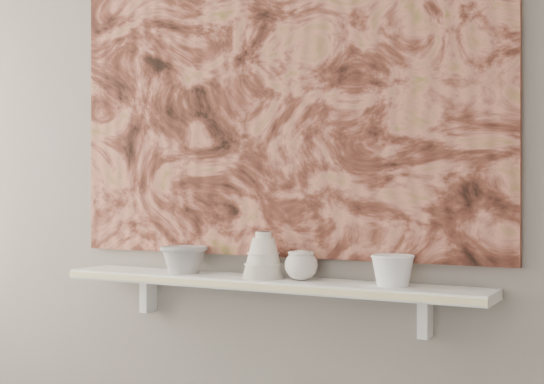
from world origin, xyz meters
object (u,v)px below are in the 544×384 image
Objects in this scene: bowl_grey at (184,259)px; cup_cream at (301,265)px; painting at (276,83)px; shelf at (263,283)px; bowl_white at (393,270)px; bell_vessel at (263,255)px.

bowl_grey is 1.58× the size of cup_cream.
shelf is at bearing -90.00° from painting.
shelf is 0.93× the size of painting.
cup_cream is (0.43, 0.00, -0.00)m from bowl_grey.
painting is 9.56× the size of bowl_grey.
bowl_grey is 1.27× the size of bowl_white.
shelf is 11.36× the size of bowl_white.
shelf is 0.09m from bell_vessel.
painting reaches higher than bell_vessel.
bell_vessel is at bearing 0.00° from bowl_grey.
painting is 0.58m from cup_cream.
bowl_grey is at bearing 180.00° from bowl_white.
bowl_white is at bearing 0.00° from bell_vessel.
painting is at bearing 169.05° from bowl_white.
bowl_grey is at bearing -164.77° from painting.
bell_vessel is at bearing -89.93° from painting.
bowl_grey is (-0.30, -0.08, -0.56)m from painting.
cup_cream is 0.80× the size of bowl_white.
bowl_white is at bearing -10.95° from painting.
cup_cream is 0.69× the size of bell_vessel.
bowl_grey is at bearing 180.00° from bell_vessel.
bell_vessel is 1.16× the size of bowl_white.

